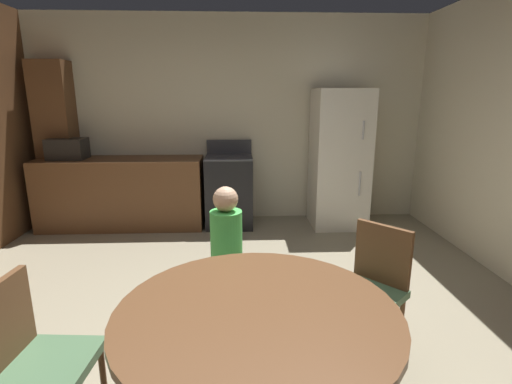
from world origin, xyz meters
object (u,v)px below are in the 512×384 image
oven_range (229,190)px  chair_west (33,356)px  refrigerator (339,159)px  microwave (68,149)px  dining_table (257,340)px  person_child (227,258)px  chair_northeast (372,284)px

oven_range → chair_west: 3.41m
oven_range → refrigerator: size_ratio=0.62×
oven_range → microwave: size_ratio=2.50×
dining_table → person_child: (-0.17, 0.97, -0.03)m
chair_west → oven_range: bearing=80.1°
person_child → chair_northeast: bearing=64.6°
refrigerator → person_child: bearing=-120.3°
refrigerator → microwave: refrigerator is taller
dining_table → person_child: bearing=99.7°
refrigerator → dining_table: refrigerator is taller
microwave → chair_west: 3.55m
chair_northeast → dining_table: bearing=0.0°
dining_table → chair_west: size_ratio=1.46×
dining_table → chair_west: (-1.05, 0.08, -0.11)m
oven_range → microwave: bearing=-179.9°
refrigerator → chair_northeast: bearing=-99.5°
microwave → oven_range: bearing=0.1°
oven_range → person_child: 2.42m
refrigerator → microwave: (-3.44, 0.05, 0.15)m
oven_range → dining_table: size_ratio=0.87×
oven_range → chair_west: bearing=-104.3°
microwave → person_child: 3.20m
chair_west → person_child: (0.88, 0.89, 0.08)m
oven_range → person_child: bearing=-89.1°
dining_table → chair_west: bearing=175.7°
chair_west → person_child: size_ratio=0.80×
refrigerator → chair_west: bearing=-124.8°
oven_range → chair_northeast: oven_range is taller
refrigerator → chair_northeast: 2.69m
chair_west → person_child: bearing=49.7°
refrigerator → person_child: refrigerator is taller
chair_west → chair_northeast: size_ratio=1.00×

